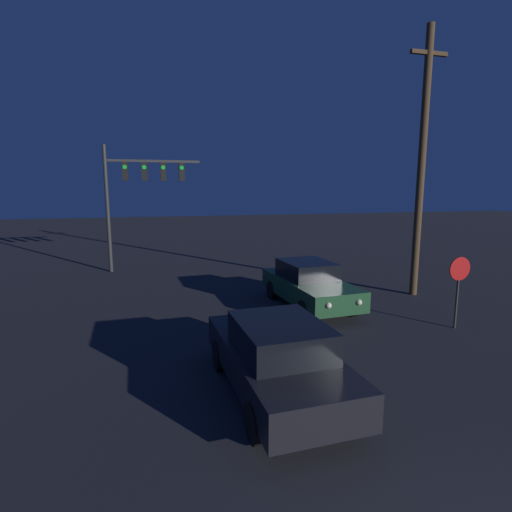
{
  "coord_description": "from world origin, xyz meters",
  "views": [
    {
      "loc": [
        -3.79,
        -1.12,
        4.1
      ],
      "look_at": [
        0.0,
        12.85,
        1.65
      ],
      "focal_mm": 28.0,
      "sensor_mm": 36.0,
      "label": 1
    }
  ],
  "objects": [
    {
      "name": "car_near",
      "position": [
        -1.43,
        5.99,
        0.8
      ],
      "size": [
        2.05,
        4.68,
        1.58
      ],
      "rotation": [
        0.0,
        0.0,
        0.04
      ],
      "color": "black",
      "rests_on": "ground_plane"
    },
    {
      "name": "car_far",
      "position": [
        1.56,
        11.51,
        0.8
      ],
      "size": [
        2.15,
        4.72,
        1.58
      ],
      "rotation": [
        0.0,
        0.0,
        3.2
      ],
      "color": "#1E4728",
      "rests_on": "ground_plane"
    },
    {
      "name": "traffic_signal_mast",
      "position": [
        -4.22,
        19.66,
        4.32
      ],
      "size": [
        4.62,
        0.3,
        6.18
      ],
      "color": "#2D2D2D",
      "rests_on": "ground_plane"
    },
    {
      "name": "stop_sign",
      "position": [
        4.9,
        8.29,
        1.5
      ],
      "size": [
        0.69,
        0.07,
        2.15
      ],
      "color": "#2D2D2D",
      "rests_on": "ground_plane"
    },
    {
      "name": "utility_pole",
      "position": [
        6.15,
        11.94,
        5.07
      ],
      "size": [
        1.48,
        0.28,
        9.86
      ],
      "color": "#4C3823",
      "rests_on": "ground_plane"
    }
  ]
}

